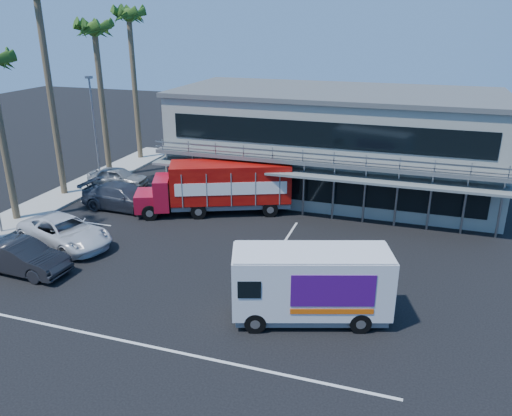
% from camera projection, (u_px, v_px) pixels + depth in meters
% --- Properties ---
extents(ground, '(120.00, 120.00, 0.00)m').
position_uv_depth(ground, '(219.00, 277.00, 24.49)').
color(ground, black).
rests_on(ground, ground).
extents(building, '(22.40, 12.00, 7.30)m').
position_uv_depth(building, '(335.00, 142.00, 35.63)').
color(building, gray).
rests_on(building, ground).
extents(curb_strip, '(3.00, 32.00, 0.16)m').
position_uv_depth(curb_strip, '(48.00, 203.00, 34.12)').
color(curb_strip, '#A5A399').
rests_on(curb_strip, ground).
extents(palm_d, '(2.80, 2.80, 14.75)m').
position_uv_depth(palm_d, '(37.00, 3.00, 31.46)').
color(palm_d, brown).
rests_on(palm_d, ground).
extents(palm_e, '(2.80, 2.80, 12.25)m').
position_uv_depth(palm_e, '(95.00, 38.00, 36.55)').
color(palm_e, brown).
rests_on(palm_e, ground).
extents(palm_f, '(2.80, 2.80, 13.25)m').
position_uv_depth(palm_f, '(129.00, 24.00, 41.25)').
color(palm_f, brown).
rests_on(palm_f, ground).
extents(light_pole_far, '(0.50, 0.25, 8.09)m').
position_uv_depth(light_pole_far, '(94.00, 126.00, 36.78)').
color(light_pole_far, gray).
rests_on(light_pole_far, ground).
extents(red_truck, '(9.99, 5.89, 3.33)m').
position_uv_depth(red_truck, '(220.00, 186.00, 32.09)').
color(red_truck, '#A70D23').
rests_on(red_truck, ground).
extents(white_van, '(6.79, 4.06, 3.14)m').
position_uv_depth(white_van, '(311.00, 284.00, 20.50)').
color(white_van, silver).
rests_on(white_van, ground).
extents(parked_car_b, '(5.01, 1.96, 1.63)m').
position_uv_depth(parked_car_b, '(22.00, 257.00, 24.72)').
color(parked_car_b, black).
rests_on(parked_car_b, ground).
extents(parked_car_c, '(6.38, 4.28, 1.63)m').
position_uv_depth(parked_car_c, '(65.00, 232.00, 27.65)').
color(parked_car_c, silver).
rests_on(parked_car_c, ground).
extents(parked_car_d, '(5.89, 2.51, 1.69)m').
position_uv_depth(parked_car_d, '(124.00, 197.00, 33.04)').
color(parked_car_d, '#2E333E').
rests_on(parked_car_d, ground).
extents(parked_car_e, '(4.65, 2.33, 1.52)m').
position_uv_depth(parked_car_e, '(118.00, 177.00, 37.43)').
color(parked_car_e, gray).
rests_on(parked_car_e, ground).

